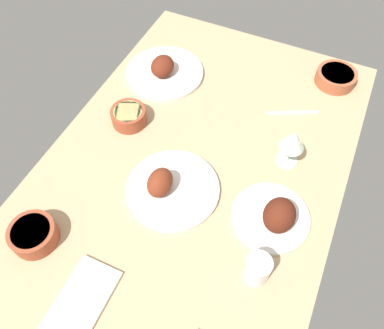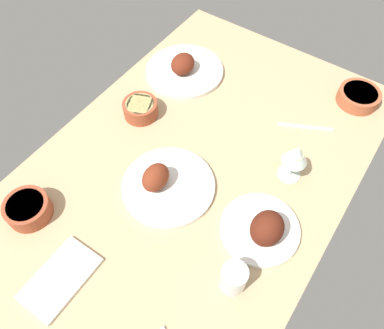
% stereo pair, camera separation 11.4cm
% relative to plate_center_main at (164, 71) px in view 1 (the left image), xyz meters
% --- Properties ---
extents(dining_table, '(1.40, 0.90, 0.04)m').
position_rel_plate_center_main_xyz_m(dining_table, '(0.34, 0.27, -0.04)').
color(dining_table, tan).
rests_on(dining_table, ground).
extents(plate_center_main, '(0.29, 0.29, 0.08)m').
position_rel_plate_center_main_xyz_m(plate_center_main, '(0.00, 0.00, 0.00)').
color(plate_center_main, silver).
rests_on(plate_center_main, dining_table).
extents(plate_far_side, '(0.28, 0.28, 0.09)m').
position_rel_plate_center_main_xyz_m(plate_far_side, '(0.44, 0.24, 0.00)').
color(plate_far_side, silver).
rests_on(plate_far_side, dining_table).
extents(plate_near_viewer, '(0.22, 0.22, 0.11)m').
position_rel_plate_center_main_xyz_m(plate_near_viewer, '(0.41, 0.55, 0.02)').
color(plate_near_viewer, silver).
rests_on(plate_near_viewer, dining_table).
extents(bowl_sauce, '(0.13, 0.13, 0.06)m').
position_rel_plate_center_main_xyz_m(bowl_sauce, '(0.73, -0.02, 0.01)').
color(bowl_sauce, brown).
rests_on(bowl_sauce, dining_table).
extents(bowl_cream, '(0.14, 0.14, 0.05)m').
position_rel_plate_center_main_xyz_m(bowl_cream, '(-0.23, 0.58, 0.01)').
color(bowl_cream, '#A35133').
rests_on(bowl_cream, dining_table).
extents(bowl_potatoes, '(0.12, 0.12, 0.05)m').
position_rel_plate_center_main_xyz_m(bowl_potatoes, '(0.25, -0.00, 0.01)').
color(bowl_potatoes, brown).
rests_on(bowl_potatoes, dining_table).
extents(wine_glass, '(0.08, 0.08, 0.14)m').
position_rel_plate_center_main_xyz_m(wine_glass, '(0.19, 0.53, 0.08)').
color(wine_glass, silver).
rests_on(wine_glass, dining_table).
extents(water_tumbler, '(0.07, 0.07, 0.09)m').
position_rel_plate_center_main_xyz_m(water_tumbler, '(0.57, 0.56, 0.02)').
color(water_tumbler, silver).
rests_on(water_tumbler, dining_table).
extents(folded_napkin, '(0.20, 0.12, 0.01)m').
position_rel_plate_center_main_xyz_m(folded_napkin, '(0.82, 0.19, -0.01)').
color(folded_napkin, white).
rests_on(folded_napkin, dining_table).
extents(fork_loose, '(0.09, 0.17, 0.01)m').
position_rel_plate_center_main_xyz_m(fork_loose, '(-0.01, 0.49, -0.02)').
color(fork_loose, silver).
rests_on(fork_loose, dining_table).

